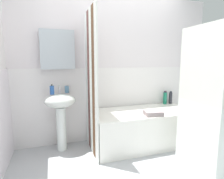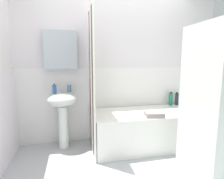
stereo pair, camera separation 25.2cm
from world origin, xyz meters
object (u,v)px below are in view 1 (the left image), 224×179
bathtub (143,127)px  conditioner_bottle (165,98)px  sink (61,109)px  towel_folded (153,113)px  soap_dispenser (52,90)px  washer_dryer_stack (217,101)px  body_wash_bottle (171,98)px  toothbrush_cup (67,89)px

bathtub → conditioner_bottle: bearing=26.8°
bathtub → conditioner_bottle: size_ratio=6.85×
sink → bathtub: sink is taller
conditioner_bottle → towel_folded: size_ratio=0.96×
soap_dispenser → washer_dryer_stack: 2.12m
soap_dispenser → towel_folded: size_ratio=0.59×
soap_dispenser → conditioner_bottle: bearing=3.1°
soap_dispenser → bathtub: size_ratio=0.09×
sink → conditioner_bottle: bearing=3.3°
towel_folded → washer_dryer_stack: (0.47, -0.62, 0.28)m
body_wash_bottle → conditioner_bottle: bearing=-177.0°
bathtub → washer_dryer_stack: bearing=-61.5°
towel_folded → bathtub: bearing=92.9°
body_wash_bottle → towel_folded: (-0.70, -0.57, -0.08)m
bathtub → washer_dryer_stack: (0.48, -0.88, 0.58)m
bathtub → body_wash_bottle: 0.86m
bathtub → towel_folded: 0.40m
soap_dispenser → conditioner_bottle: soap_dispenser is taller
conditioner_bottle → bathtub: bearing=-153.2°
conditioner_bottle → washer_dryer_stack: bearing=-95.2°
soap_dispenser → body_wash_bottle: soap_dispenser is taller
soap_dispenser → body_wash_bottle: size_ratio=0.65×
body_wash_bottle → sink: bearing=-176.7°
bathtub → washer_dryer_stack: size_ratio=0.96×
sink → body_wash_bottle: 1.96m
sink → body_wash_bottle: bearing=3.3°
body_wash_bottle → conditioner_bottle: (-0.12, -0.01, 0.01)m
body_wash_bottle → conditioner_bottle: conditioner_bottle is taller
washer_dryer_stack → conditioner_bottle: bearing=84.8°
bathtub → towel_folded: (0.01, -0.26, 0.30)m
sink → soap_dispenser: 0.31m
soap_dispenser → body_wash_bottle: (2.06, 0.11, -0.26)m
soap_dispenser → toothbrush_cup: (0.21, 0.07, -0.01)m
conditioner_bottle → towel_folded: 0.81m
soap_dispenser → washer_dryer_stack: washer_dryer_stack is taller
bathtub → toothbrush_cup: bearing=166.8°
towel_folded → body_wash_bottle: bearing=39.0°
conditioner_bottle → sink: bearing=-176.7°
body_wash_bottle → bathtub: bearing=-156.9°
towel_folded → washer_dryer_stack: size_ratio=0.15×
soap_dispenser → towel_folded: bearing=-18.5°
soap_dispenser → toothbrush_cup: bearing=19.4°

